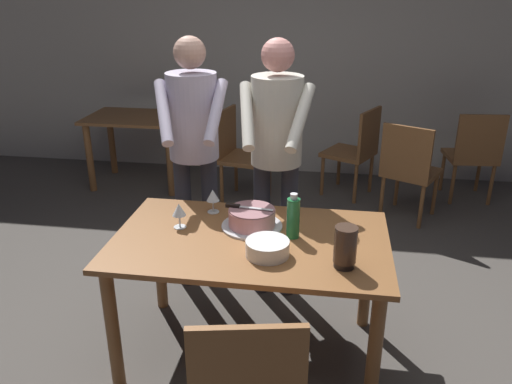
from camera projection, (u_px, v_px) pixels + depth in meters
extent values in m
plane|color=#4C4742|center=(251.00, 351.00, 3.01)|extent=(14.00, 14.00, 0.00)
cube|color=#BCB7AD|center=(299.00, 50.00, 5.44)|extent=(10.00, 0.12, 2.70)
cube|color=brown|center=(250.00, 241.00, 2.73)|extent=(1.47, 0.89, 0.03)
cylinder|color=brown|center=(113.00, 330.00, 2.63)|extent=(0.07, 0.07, 0.72)
cylinder|color=brown|center=(374.00, 356.00, 2.44)|extent=(0.07, 0.07, 0.72)
cylinder|color=brown|center=(159.00, 258.00, 3.31)|extent=(0.07, 0.07, 0.72)
cylinder|color=brown|center=(367.00, 275.00, 3.12)|extent=(0.07, 0.07, 0.72)
cylinder|color=silver|center=(252.00, 226.00, 2.85)|extent=(0.34, 0.34, 0.01)
cylinder|color=#D18C93|center=(252.00, 218.00, 2.83)|extent=(0.26, 0.26, 0.09)
cylinder|color=#926267|center=(252.00, 210.00, 2.81)|extent=(0.25, 0.25, 0.01)
cube|color=silver|center=(255.00, 208.00, 2.80)|extent=(0.20, 0.04, 0.00)
cube|color=black|center=(233.00, 206.00, 2.83)|extent=(0.08, 0.03, 0.02)
cylinder|color=white|center=(267.00, 254.00, 2.56)|extent=(0.22, 0.22, 0.01)
cylinder|color=white|center=(267.00, 252.00, 2.55)|extent=(0.22, 0.22, 0.01)
cylinder|color=white|center=(267.00, 251.00, 2.55)|extent=(0.22, 0.22, 0.01)
cylinder|color=white|center=(267.00, 249.00, 2.54)|extent=(0.22, 0.22, 0.01)
cylinder|color=white|center=(267.00, 247.00, 2.54)|extent=(0.22, 0.22, 0.01)
cylinder|color=white|center=(267.00, 245.00, 2.54)|extent=(0.22, 0.22, 0.01)
cylinder|color=white|center=(267.00, 244.00, 2.53)|extent=(0.22, 0.22, 0.01)
cylinder|color=white|center=(268.00, 242.00, 2.53)|extent=(0.22, 0.22, 0.01)
cylinder|color=silver|center=(180.00, 227.00, 2.85)|extent=(0.07, 0.07, 0.00)
cylinder|color=silver|center=(180.00, 221.00, 2.83)|extent=(0.01, 0.01, 0.07)
cone|color=silver|center=(179.00, 209.00, 2.81)|extent=(0.08, 0.08, 0.07)
cylinder|color=silver|center=(213.00, 212.00, 3.04)|extent=(0.07, 0.07, 0.00)
cylinder|color=silver|center=(213.00, 206.00, 3.02)|extent=(0.01, 0.01, 0.07)
cone|color=silver|center=(213.00, 195.00, 3.00)|extent=(0.08, 0.08, 0.07)
cylinder|color=#1E6B38|center=(293.00, 218.00, 2.70)|extent=(0.07, 0.07, 0.22)
cylinder|color=silver|center=(294.00, 196.00, 2.65)|extent=(0.04, 0.04, 0.03)
cylinder|color=black|center=(344.00, 264.00, 2.45)|extent=(0.10, 0.10, 0.03)
cylinder|color=#3F2D23|center=(345.00, 244.00, 2.41)|extent=(0.11, 0.11, 0.18)
cylinder|color=#2D2D38|center=(288.00, 231.00, 3.42)|extent=(0.11, 0.11, 0.95)
cylinder|color=#2D2D38|center=(262.00, 229.00, 3.44)|extent=(0.11, 0.11, 0.95)
cylinder|color=beige|center=(277.00, 121.00, 3.15)|extent=(0.32, 0.32, 0.55)
sphere|color=tan|center=(278.00, 55.00, 3.00)|extent=(0.20, 0.20, 0.20)
cylinder|color=beige|center=(301.00, 117.00, 2.93)|extent=(0.15, 0.42, 0.34)
cylinder|color=beige|center=(247.00, 115.00, 2.97)|extent=(0.16, 0.42, 0.34)
cylinder|color=#2D2D38|center=(211.00, 222.00, 3.54)|extent=(0.11, 0.11, 0.95)
cylinder|color=#2D2D38|center=(185.00, 223.00, 3.53)|extent=(0.11, 0.11, 0.95)
cylinder|color=#B7ADC6|center=(193.00, 116.00, 3.25)|extent=(0.32, 0.32, 0.55)
sphere|color=tan|center=(190.00, 53.00, 3.10)|extent=(0.20, 0.20, 0.20)
cylinder|color=#B7ADC6|center=(216.00, 112.00, 3.06)|extent=(0.08, 0.42, 0.34)
cylinder|color=#B7ADC6|center=(164.00, 112.00, 3.05)|extent=(0.23, 0.41, 0.34)
cube|color=brown|center=(248.00, 378.00, 1.87)|extent=(0.44, 0.11, 0.45)
cube|color=brown|center=(136.00, 117.00, 5.27)|extent=(1.00, 0.70, 0.03)
cylinder|color=brown|center=(90.00, 158.00, 5.22)|extent=(0.07, 0.07, 0.71)
cylinder|color=brown|center=(170.00, 162.00, 5.10)|extent=(0.07, 0.07, 0.71)
cylinder|color=brown|center=(112.00, 143.00, 5.72)|extent=(0.07, 0.07, 0.71)
cylinder|color=brown|center=(185.00, 146.00, 5.60)|extent=(0.07, 0.07, 0.71)
cube|color=brown|center=(246.00, 158.00, 4.97)|extent=(0.52, 0.52, 0.04)
cylinder|color=brown|center=(269.00, 176.00, 5.15)|extent=(0.04, 0.04, 0.41)
cylinder|color=brown|center=(257.00, 189.00, 4.83)|extent=(0.04, 0.04, 0.41)
cylinder|color=brown|center=(236.00, 172.00, 5.27)|extent=(0.04, 0.04, 0.41)
cylinder|color=brown|center=(222.00, 184.00, 4.95)|extent=(0.04, 0.04, 0.41)
cube|color=brown|center=(226.00, 132.00, 4.94)|extent=(0.12, 0.44, 0.45)
cube|color=brown|center=(411.00, 172.00, 4.60)|extent=(0.59, 0.59, 0.04)
cylinder|color=brown|center=(397.00, 185.00, 4.92)|extent=(0.04, 0.04, 0.41)
cylinder|color=brown|center=(435.00, 194.00, 4.72)|extent=(0.04, 0.04, 0.41)
cylinder|color=brown|center=(382.00, 197.00, 4.65)|extent=(0.04, 0.04, 0.41)
cylinder|color=brown|center=(421.00, 207.00, 4.45)|extent=(0.04, 0.04, 0.41)
cube|color=brown|center=(406.00, 152.00, 4.35)|extent=(0.41, 0.23, 0.45)
cube|color=brown|center=(469.00, 157.00, 5.02)|extent=(0.48, 0.48, 0.04)
cylinder|color=brown|center=(442.00, 171.00, 5.28)|extent=(0.04, 0.04, 0.41)
cylinder|color=brown|center=(478.00, 172.00, 5.26)|extent=(0.04, 0.04, 0.41)
cylinder|color=brown|center=(453.00, 184.00, 4.95)|extent=(0.04, 0.04, 0.41)
cylinder|color=brown|center=(491.00, 185.00, 4.92)|extent=(0.04, 0.04, 0.41)
cube|color=brown|center=(481.00, 138.00, 4.74)|extent=(0.44, 0.07, 0.45)
cube|color=brown|center=(348.00, 153.00, 5.11)|extent=(0.59, 0.59, 0.04)
cylinder|color=brown|center=(322.00, 176.00, 5.16)|extent=(0.04, 0.04, 0.41)
cylinder|color=brown|center=(339.00, 166.00, 5.43)|extent=(0.04, 0.04, 0.41)
cylinder|color=brown|center=(355.00, 184.00, 4.96)|extent=(0.04, 0.04, 0.41)
cylinder|color=brown|center=(371.00, 173.00, 5.24)|extent=(0.04, 0.04, 0.41)
cube|color=brown|center=(369.00, 133.00, 4.91)|extent=(0.23, 0.41, 0.45)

